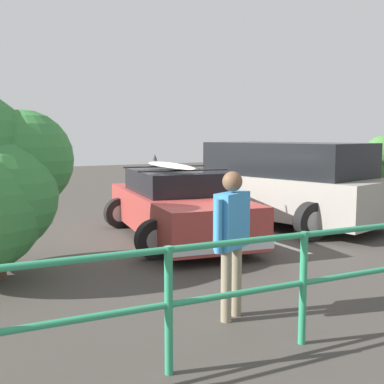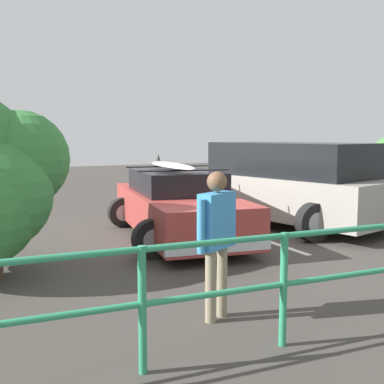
{
  "view_description": "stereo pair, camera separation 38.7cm",
  "coord_description": "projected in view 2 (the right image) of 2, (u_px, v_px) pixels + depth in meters",
  "views": [
    {
      "loc": [
        4.35,
        8.14,
        1.97
      ],
      "look_at": [
        0.23,
        0.62,
        0.95
      ],
      "focal_mm": 45.0,
      "sensor_mm": 36.0,
      "label": 1
    },
    {
      "loc": [
        4.01,
        8.32,
        1.97
      ],
      "look_at": [
        0.23,
        0.62,
        0.95
      ],
      "focal_mm": 45.0,
      "sensor_mm": 36.0,
      "label": 2
    }
  ],
  "objects": [
    {
      "name": "parking_stripe",
      "position": [
        239.0,
        231.0,
        9.88
      ],
      "size": [
        0.12,
        4.42,
        0.0
      ],
      "primitive_type": "cube",
      "rotation": [
        0.0,
        0.0,
        1.57
      ],
      "color": "silver",
      "rests_on": "ground"
    },
    {
      "name": "suv_car",
      "position": [
        291.0,
        183.0,
        10.46
      ],
      "size": [
        3.29,
        4.75,
        1.8
      ],
      "color": "#9E998E",
      "rests_on": "ground"
    },
    {
      "name": "person_bystander",
      "position": [
        217.0,
        232.0,
        5.07
      ],
      "size": [
        0.57,
        0.36,
        1.59
      ],
      "color": "gray",
      "rests_on": "ground"
    },
    {
      "name": "bush_near_right",
      "position": [
        383.0,
        176.0,
        10.88
      ],
      "size": [
        1.63,
        1.7,
        1.96
      ],
      "color": "#4C3828",
      "rests_on": "ground"
    },
    {
      "name": "sedan_car",
      "position": [
        178.0,
        205.0,
        9.24
      ],
      "size": [
        2.71,
        4.69,
        1.57
      ],
      "color": "#9E3833",
      "rests_on": "ground"
    },
    {
      "name": "ground_plane",
      "position": [
        189.0,
        237.0,
        9.4
      ],
      "size": [
        44.0,
        44.0,
        0.02
      ],
      "primitive_type": "cube",
      "color": "#423D38",
      "rests_on": "ground"
    }
  ]
}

